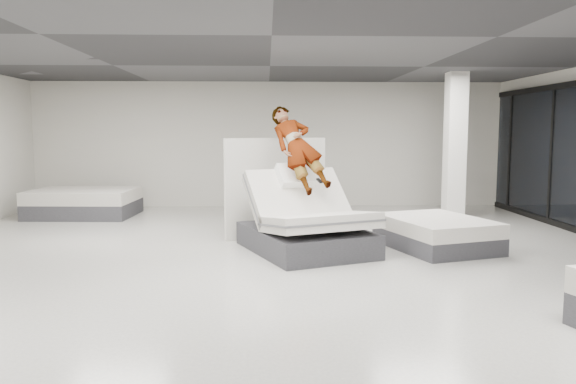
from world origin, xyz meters
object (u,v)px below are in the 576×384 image
object	(u,v)px
divider_panel	(276,188)
column	(455,147)
remote	(319,181)
flat_bed_left_far	(84,203)
flat_bed_right_far	(436,233)
hero_bed	(307,226)
person	(298,167)

from	to	relation	value
divider_panel	column	size ratio (longest dim) A/B	0.63
remote	divider_panel	size ratio (longest dim) A/B	0.07
flat_bed_left_far	flat_bed_right_far	bearing A→B (deg)	-28.56
hero_bed	flat_bed_left_far	world-z (taller)	hero_bed
flat_bed_left_far	column	size ratio (longest dim) A/B	0.74
hero_bed	flat_bed_right_far	xyz separation A→B (m)	(2.18, 0.18, -0.16)
divider_panel	person	bearing A→B (deg)	-95.76
remote	flat_bed_left_far	size ratio (longest dim) A/B	0.06
remote	hero_bed	bearing A→B (deg)	177.03
flat_bed_right_far	column	bearing A→B (deg)	66.67
remote	column	world-z (taller)	column
divider_panel	column	distance (m)	4.31
hero_bed	column	xyz separation A→B (m)	(3.43, 3.07, 1.18)
person	column	world-z (taller)	column
remote	column	distance (m)	4.42
flat_bed_left_far	column	world-z (taller)	column
column	flat_bed_right_far	bearing A→B (deg)	-113.33
hero_bed	flat_bed_right_far	bearing A→B (deg)	4.64
flat_bed_right_far	remote	bearing A→B (deg)	-176.90
divider_panel	flat_bed_right_far	xyz separation A→B (m)	(2.65, -1.17, -0.66)
person	divider_panel	distance (m)	1.18
person	divider_panel	size ratio (longest dim) A/B	0.87
remote	flat_bed_right_far	bearing A→B (deg)	-18.50
hero_bed	flat_bed_left_far	xyz separation A→B (m)	(-4.84, 4.00, -0.11)
person	flat_bed_left_far	distance (m)	6.08
column	divider_panel	bearing A→B (deg)	-156.16
person	column	bearing A→B (deg)	16.18
hero_bed	column	bearing A→B (deg)	41.83
hero_bed	divider_panel	world-z (taller)	divider_panel
remote	column	size ratio (longest dim) A/B	0.04
person	remote	size ratio (longest dim) A/B	12.43
divider_panel	column	xyz separation A→B (m)	(3.90, 1.72, 0.69)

